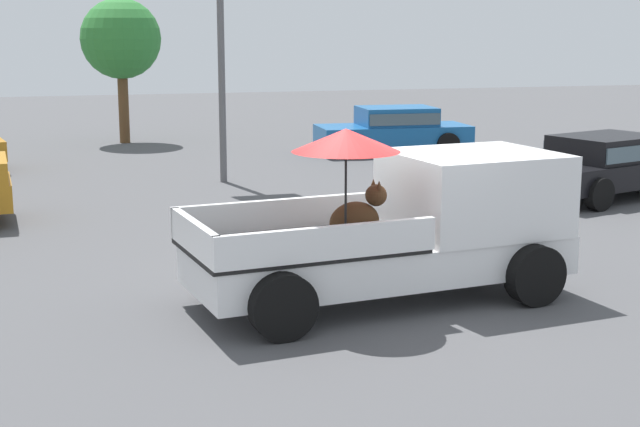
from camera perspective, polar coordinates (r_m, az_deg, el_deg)
ground_plane at (r=12.35m, az=3.69°, el=-5.33°), size 80.00×80.00×0.00m
pickup_truck_main at (r=12.30m, az=5.67°, el=-0.72°), size 5.24×2.76×2.35m
parked_sedan_near at (r=20.50m, az=17.30°, el=2.99°), size 4.63×3.00×1.33m
parked_sedan_far at (r=26.66m, az=4.59°, el=5.29°), size 4.40×2.18×1.33m
motel_sign at (r=21.54m, az=-6.14°, el=11.72°), size 1.40×0.16×5.27m
tree_by_lot at (r=29.60m, az=-12.15°, el=10.41°), size 2.47×2.47×4.45m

